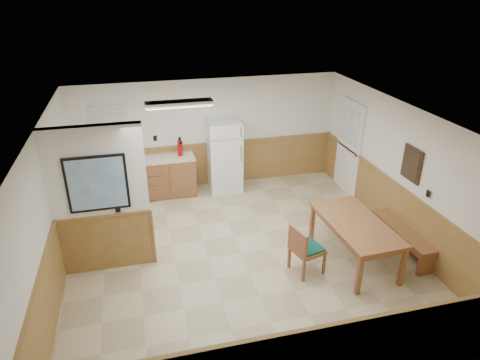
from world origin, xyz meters
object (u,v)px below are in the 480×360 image
object	(u,v)px
dining_table	(356,227)
soap_bottle	(109,158)
fire_extinguisher	(180,148)
refrigerator	(225,156)
dining_bench	(402,234)
dining_chair	(303,247)

from	to	relation	value
dining_table	soap_bottle	distance (m)	5.21
dining_table	fire_extinguisher	bearing A→B (deg)	124.74
dining_table	soap_bottle	size ratio (longest dim) A/B	8.47
fire_extinguisher	soap_bottle	bearing A→B (deg)	-153.54
refrigerator	soap_bottle	bearing A→B (deg)	-177.88
refrigerator	dining_bench	xyz separation A→B (m)	(2.51, -3.24, -0.48)
dining_table	dining_chair	distance (m)	1.00
dining_chair	refrigerator	bearing A→B (deg)	85.24
refrigerator	dining_table	bearing A→B (deg)	-62.60
dining_bench	dining_chair	world-z (taller)	dining_chair
fire_extinguisher	soap_bottle	xyz separation A→B (m)	(-1.51, -0.06, -0.08)
dining_bench	dining_table	bearing A→B (deg)	-178.74
dining_chair	fire_extinguisher	world-z (taller)	fire_extinguisher
refrigerator	dining_table	distance (m)	3.63
dining_chair	soap_bottle	bearing A→B (deg)	117.80
dining_bench	soap_bottle	size ratio (longest dim) A/B	7.14
refrigerator	dining_table	size ratio (longest dim) A/B	0.90
soap_bottle	dining_table	bearing A→B (deg)	-39.16
refrigerator	soap_bottle	xyz separation A→B (m)	(-2.49, 0.00, 0.19)
dining_table	dining_chair	bearing A→B (deg)	-175.69
refrigerator	soap_bottle	size ratio (longest dim) A/B	7.65
refrigerator	dining_bench	distance (m)	4.13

